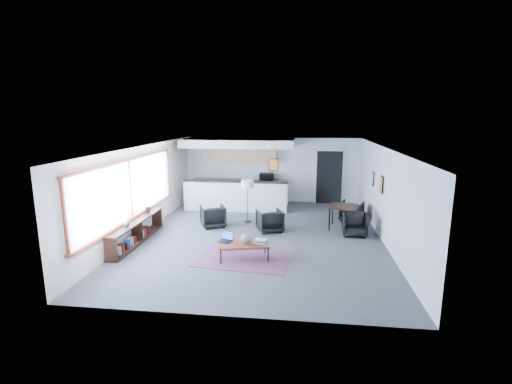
# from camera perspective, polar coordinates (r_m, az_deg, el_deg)

# --- Properties ---
(room) EXTENTS (7.02, 9.02, 2.62)m
(room) POSITION_cam_1_polar(r_m,az_deg,el_deg) (10.65, 0.51, -0.09)
(room) COLOR #49494B
(room) RESTS_ON ground
(window) EXTENTS (0.10, 5.95, 1.66)m
(window) POSITION_cam_1_polar(r_m,az_deg,el_deg) (10.72, -18.78, 0.20)
(window) COLOR #8CBFFF
(window) RESTS_ON room
(console) EXTENTS (0.35, 3.00, 0.80)m
(console) POSITION_cam_1_polar(r_m,az_deg,el_deg) (10.79, -17.94, -5.86)
(console) COLOR black
(console) RESTS_ON floor
(kitchenette) EXTENTS (4.20, 1.96, 2.60)m
(kitchenette) POSITION_cam_1_polar(r_m,az_deg,el_deg) (14.41, -2.58, 3.35)
(kitchenette) COLOR white
(kitchenette) RESTS_ON floor
(doorway) EXTENTS (1.10, 0.12, 2.15)m
(doorway) POSITION_cam_1_polar(r_m,az_deg,el_deg) (15.01, 11.19, 2.30)
(doorway) COLOR black
(doorway) RESTS_ON room
(track_light) EXTENTS (1.60, 0.07, 0.15)m
(track_light) POSITION_cam_1_polar(r_m,az_deg,el_deg) (12.71, -1.03, 7.44)
(track_light) COLOR silver
(track_light) RESTS_ON room
(wall_art_lower) EXTENTS (0.03, 0.38, 0.48)m
(wall_art_lower) POSITION_cam_1_polar(r_m,az_deg,el_deg) (11.17, 18.73, 1.15)
(wall_art_lower) COLOR black
(wall_art_lower) RESTS_ON room
(wall_art_upper) EXTENTS (0.03, 0.34, 0.44)m
(wall_art_upper) POSITION_cam_1_polar(r_m,az_deg,el_deg) (12.43, 17.53, 2.02)
(wall_art_upper) COLOR black
(wall_art_upper) RESTS_ON room
(kilim_rug) EXTENTS (2.48, 1.84, 0.01)m
(kilim_rug) POSITION_cam_1_polar(r_m,az_deg,el_deg) (9.32, -1.90, -10.17)
(kilim_rug) COLOR #60334D
(kilim_rug) RESTS_ON floor
(coffee_table) EXTENTS (1.35, 0.93, 0.40)m
(coffee_table) POSITION_cam_1_polar(r_m,az_deg,el_deg) (9.19, -1.92, -8.06)
(coffee_table) COLOR maroon
(coffee_table) RESTS_ON floor
(laptop) EXTENTS (0.39, 0.35, 0.23)m
(laptop) POSITION_cam_1_polar(r_m,az_deg,el_deg) (9.35, -4.57, -7.12)
(laptop) COLOR black
(laptop) RESTS_ON coffee_table
(ceramic_pot) EXTENTS (0.27, 0.27, 0.27)m
(ceramic_pot) POSITION_cam_1_polar(r_m,az_deg,el_deg) (9.10, -1.52, -7.16)
(ceramic_pot) COLOR gray
(ceramic_pot) RESTS_ON coffee_table
(book_stack) EXTENTS (0.37, 0.32, 0.10)m
(book_stack) POSITION_cam_1_polar(r_m,az_deg,el_deg) (9.19, 0.78, -7.57)
(book_stack) COLOR silver
(book_stack) RESTS_ON coffee_table
(coaster) EXTENTS (0.11, 0.11, 0.01)m
(coaster) POSITION_cam_1_polar(r_m,az_deg,el_deg) (8.91, -1.25, -8.48)
(coaster) COLOR #E5590C
(coaster) RESTS_ON coffee_table
(armchair_left) EXTENTS (0.94, 0.92, 0.75)m
(armchair_left) POSITION_cam_1_polar(r_m,az_deg,el_deg) (11.84, -6.64, -3.56)
(armchair_left) COLOR black
(armchair_left) RESTS_ON floor
(armchair_right) EXTENTS (0.91, 0.88, 0.74)m
(armchair_right) POSITION_cam_1_polar(r_m,az_deg,el_deg) (11.30, 2.11, -4.26)
(armchair_right) COLOR black
(armchair_right) RESTS_ON floor
(floor_lamp) EXTENTS (0.48, 0.48, 1.42)m
(floor_lamp) POSITION_cam_1_polar(r_m,az_deg,el_deg) (12.08, -1.32, 1.03)
(floor_lamp) COLOR black
(floor_lamp) RESTS_ON floor
(dining_table) EXTENTS (1.01, 1.01, 0.72)m
(dining_table) POSITION_cam_1_polar(r_m,az_deg,el_deg) (11.81, 13.36, -2.43)
(dining_table) COLOR black
(dining_table) RESTS_ON floor
(dining_chair_near) EXTENTS (0.63, 0.59, 0.62)m
(dining_chair_near) POSITION_cam_1_polar(r_m,az_deg,el_deg) (11.31, 14.98, -4.95)
(dining_chair_near) COLOR black
(dining_chair_near) RESTS_ON floor
(dining_chair_far) EXTENTS (0.76, 0.74, 0.62)m
(dining_chair_far) POSITION_cam_1_polar(r_m,az_deg,el_deg) (12.83, 14.49, -2.96)
(dining_chair_far) COLOR black
(dining_chair_far) RESTS_ON floor
(microwave) EXTENTS (0.55, 0.35, 0.35)m
(microwave) POSITION_cam_1_polar(r_m,az_deg,el_deg) (14.76, 1.62, 2.48)
(microwave) COLOR black
(microwave) RESTS_ON kitchenette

